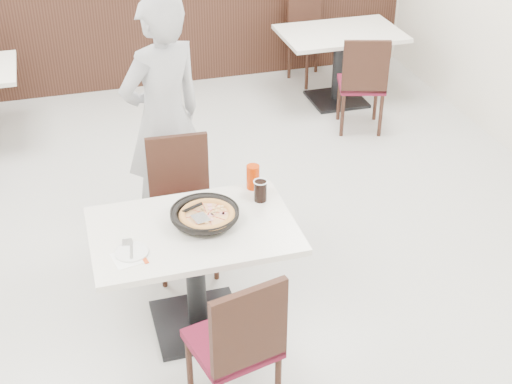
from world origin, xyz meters
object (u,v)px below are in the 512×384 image
object	(u,v)px
pizza	(207,217)
chair_near	(232,340)
bg_table_right	(339,67)
bg_chair_right_near	(361,82)
diner_person	(164,120)
red_cup	(253,177)
side_plate	(132,252)
cola_glass	(260,191)
main_table	(196,278)
bg_chair_right_far	(313,39)
pizza_pan	(205,217)
chair_far	(184,211)

from	to	relation	value
pizza	chair_near	bearing A→B (deg)	-92.78
chair_near	pizza	world-z (taller)	chair_near
bg_table_right	bg_chair_right_near	bearing A→B (deg)	-92.89
diner_person	red_cup	bearing A→B (deg)	93.35
side_plate	diner_person	xyz separation A→B (m)	(0.42, 1.30, 0.15)
chair_near	cola_glass	world-z (taller)	chair_near
main_table	red_cup	size ratio (longest dim) A/B	7.50
diner_person	bg_chair_right_far	world-z (taller)	diner_person
pizza	side_plate	size ratio (longest dim) A/B	1.72
side_plate	bg_chair_right_far	bearing A→B (deg)	56.69
pizza_pan	chair_near	bearing A→B (deg)	-92.08
side_plate	bg_chair_right_near	size ratio (longest dim) A/B	0.20
chair_far	diner_person	bearing A→B (deg)	-85.48
chair_far	red_cup	xyz separation A→B (m)	(0.41, -0.28, 0.35)
chair_near	red_cup	world-z (taller)	chair_near
main_table	red_cup	world-z (taller)	red_cup
side_plate	red_cup	size ratio (longest dim) A/B	1.16
chair_far	bg_chair_right_far	world-z (taller)	same
diner_person	bg_table_right	xyz separation A→B (m)	(2.09, 1.82, -0.54)
chair_near	chair_far	size ratio (longest dim) A/B	1.00
main_table	bg_table_right	size ratio (longest dim) A/B	1.00
diner_person	chair_far	bearing A→B (deg)	67.30
pizza_pan	pizza	world-z (taller)	pizza
pizza_pan	red_cup	xyz separation A→B (m)	(0.38, 0.31, 0.04)
bg_table_right	bg_chair_right_near	xyz separation A→B (m)	(-0.03, -0.64, 0.10)
diner_person	bg_chair_right_near	world-z (taller)	diner_person
main_table	bg_chair_right_far	distance (m)	4.11
bg_chair_right_far	bg_chair_right_near	bearing A→B (deg)	78.67
red_cup	chair_far	bearing A→B (deg)	146.08
main_table	pizza	size ratio (longest dim) A/B	3.74
pizza	red_cup	world-z (taller)	red_cup
main_table	side_plate	size ratio (longest dim) A/B	6.44
chair_far	side_plate	size ratio (longest dim) A/B	5.10
main_table	red_cup	bearing A→B (deg)	35.96
chair_far	bg_chair_right_far	xyz separation A→B (m)	(2.01, 2.95, 0.00)
side_plate	bg_chair_right_far	world-z (taller)	bg_chair_right_far
chair_far	side_plate	xyz separation A→B (m)	(-0.43, -0.76, 0.28)
red_cup	bg_chair_right_far	distance (m)	3.61
chair_near	cola_glass	xyz separation A→B (m)	(0.41, 0.87, 0.34)
cola_glass	side_plate	bearing A→B (deg)	-158.57
pizza	side_plate	world-z (taller)	pizza
chair_far	pizza_pan	bearing A→B (deg)	95.69
main_table	pizza_pan	bearing A→B (deg)	20.75
bg_table_right	main_table	bearing A→B (deg)	-125.66
bg_chair_right_far	diner_person	bearing A→B (deg)	36.93
main_table	diner_person	size ratio (longest dim) A/B	0.66
main_table	cola_glass	world-z (taller)	cola_glass
main_table	bg_chair_right_near	distance (m)	3.13
chair_far	red_cup	bearing A→B (deg)	149.07
chair_near	red_cup	xyz separation A→B (m)	(0.41, 1.03, 0.35)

